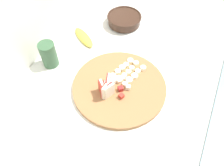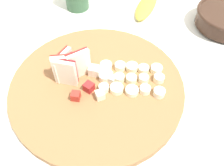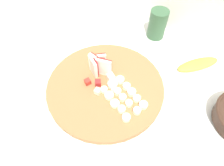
% 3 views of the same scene
% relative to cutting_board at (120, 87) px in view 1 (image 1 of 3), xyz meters
% --- Properties ---
extents(tiled_countertop, '(1.28, 0.82, 0.90)m').
position_rel_cutting_board_xyz_m(tiled_countertop, '(-0.08, 0.00, -0.45)').
color(tiled_countertop, silver).
rests_on(tiled_countertop, ground).
extents(tile_backsplash, '(2.40, 0.04, 1.41)m').
position_rel_cutting_board_xyz_m(tile_backsplash, '(-0.08, 0.43, -0.19)').
color(tile_backsplash, silver).
rests_on(tile_backsplash, ground).
extents(cutting_board, '(0.39, 0.39, 0.02)m').
position_rel_cutting_board_xyz_m(cutting_board, '(0.00, 0.00, 0.00)').
color(cutting_board, olive).
rests_on(cutting_board, tiled_countertop).
extents(apple_wedge_fan, '(0.08, 0.07, 0.07)m').
position_rel_cutting_board_xyz_m(apple_wedge_fan, '(-0.06, 0.03, 0.04)').
color(apple_wedge_fan, maroon).
rests_on(apple_wedge_fan, cutting_board).
extents(apple_dice_pile, '(0.10, 0.09, 0.02)m').
position_rel_cutting_board_xyz_m(apple_dice_pile, '(0.00, 0.01, 0.02)').
color(apple_dice_pile, white).
rests_on(apple_dice_pile, cutting_board).
extents(banana_slice_rows, '(0.15, 0.13, 0.02)m').
position_rel_cutting_board_xyz_m(banana_slice_rows, '(0.08, -0.00, 0.02)').
color(banana_slice_rows, '#F4EAC6').
rests_on(banana_slice_rows, cutting_board).
extents(ceramic_bowl, '(0.18, 0.18, 0.05)m').
position_rel_cutting_board_xyz_m(ceramic_bowl, '(0.40, 0.15, 0.02)').
color(ceramic_bowl, '#382319').
rests_on(ceramic_bowl, tiled_countertop).
extents(banana_peel, '(0.13, 0.17, 0.02)m').
position_rel_cutting_board_xyz_m(banana_peel, '(0.20, 0.29, 0.00)').
color(banana_peel, gold).
rests_on(banana_peel, tiled_countertop).
extents(small_jar, '(0.07, 0.07, 0.12)m').
position_rel_cutting_board_xyz_m(small_jar, '(-0.01, 0.34, 0.05)').
color(small_jar, '#335638').
rests_on(small_jar, tiled_countertop).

